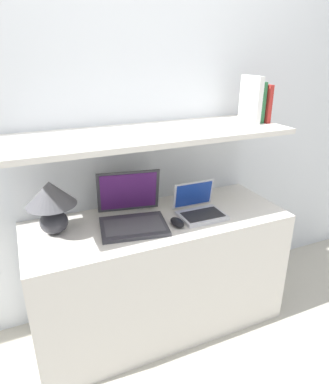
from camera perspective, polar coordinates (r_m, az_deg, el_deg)
name	(u,v)px	position (r m, az deg, el deg)	size (l,w,h in m)	color
ground_plane	(178,353)	(2.14, 2.31, -25.22)	(12.00, 12.00, 0.00)	#B2AD9E
wall_back	(136,121)	(2.04, -4.85, 11.66)	(6.00, 0.05, 2.40)	silver
desk	(159,273)	(2.08, -0.91, -13.40)	(1.45, 0.55, 0.72)	silver
back_riser	(141,219)	(2.20, -3.94, -4.50)	(1.45, 0.04, 1.17)	silver
shelf	(153,134)	(1.79, -1.93, 9.63)	(1.45, 0.49, 0.03)	silver
table_lamp	(51,200)	(1.77, -18.39, -1.33)	(0.25, 0.25, 0.28)	#2D2D33
laptop_large	(132,214)	(1.83, -5.45, -3.73)	(0.40, 0.39, 0.27)	#333338
laptop_small	(199,209)	(1.93, 5.83, -2.82)	(0.25, 0.22, 0.18)	silver
computer_mouse	(177,222)	(1.82, 2.13, -5.08)	(0.06, 0.11, 0.03)	black
router_box	(146,195)	(2.02, -3.06, -0.51)	(0.14, 0.06, 0.14)	white
book_red	(262,103)	(2.12, 15.93, 14.08)	(0.03, 0.15, 0.21)	#A82823
book_green	(256,102)	(2.09, 15.06, 14.29)	(0.04, 0.12, 0.23)	#2D7042
book_white	(251,99)	(2.06, 14.17, 14.72)	(0.04, 0.17, 0.26)	silver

